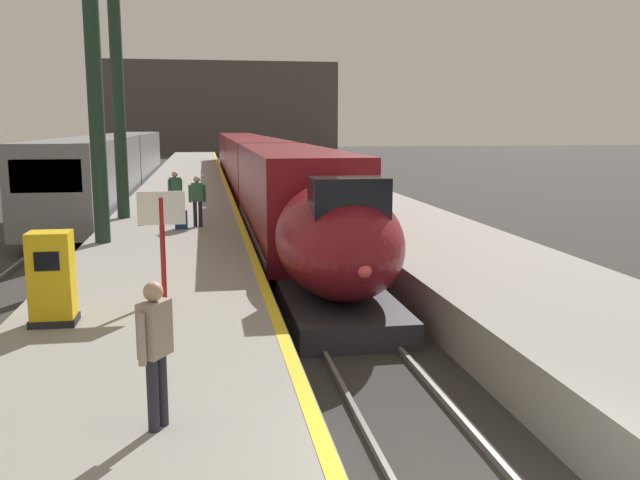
% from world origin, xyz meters
% --- Properties ---
extents(platform_left, '(4.80, 110.00, 1.05)m').
position_xyz_m(platform_left, '(-4.05, 24.75, 0.53)').
color(platform_left, gray).
rests_on(platform_left, ground).
extents(platform_right, '(4.80, 110.00, 1.05)m').
position_xyz_m(platform_right, '(4.05, 24.75, 0.53)').
color(platform_right, gray).
rests_on(platform_right, ground).
extents(platform_left_safety_stripe, '(0.20, 107.80, 0.01)m').
position_xyz_m(platform_left_safety_stripe, '(-1.77, 24.75, 1.05)').
color(platform_left_safety_stripe, yellow).
rests_on(platform_left_safety_stripe, platform_left).
extents(rail_main_left, '(0.08, 110.00, 0.12)m').
position_xyz_m(rail_main_left, '(-0.75, 27.50, 0.06)').
color(rail_main_left, slate).
rests_on(rail_main_left, ground).
extents(rail_main_right, '(0.08, 110.00, 0.12)m').
position_xyz_m(rail_main_right, '(0.75, 27.50, 0.06)').
color(rail_main_right, slate).
rests_on(rail_main_right, ground).
extents(rail_secondary_left, '(0.08, 110.00, 0.12)m').
position_xyz_m(rail_secondary_left, '(-8.85, 27.50, 0.06)').
color(rail_secondary_left, slate).
rests_on(rail_secondary_left, ground).
extents(rail_secondary_right, '(0.08, 110.00, 0.12)m').
position_xyz_m(rail_secondary_right, '(-7.35, 27.50, 0.06)').
color(rail_secondary_right, slate).
rests_on(rail_secondary_right, ground).
extents(highspeed_train_main, '(2.92, 55.75, 3.60)m').
position_xyz_m(highspeed_train_main, '(0.00, 33.36, 1.96)').
color(highspeed_train_main, maroon).
rests_on(highspeed_train_main, ground).
extents(regional_train_adjacent, '(2.85, 36.60, 3.80)m').
position_xyz_m(regional_train_adjacent, '(-8.10, 35.65, 2.13)').
color(regional_train_adjacent, gray).
rests_on(regional_train_adjacent, ground).
extents(station_column_mid, '(4.00, 0.68, 8.62)m').
position_xyz_m(station_column_mid, '(-5.90, 14.15, 6.27)').
color(station_column_mid, '#1E3828').
rests_on(station_column_mid, platform_left).
extents(station_column_far, '(4.00, 0.68, 9.04)m').
position_xyz_m(station_column_far, '(-5.90, 19.48, 6.50)').
color(station_column_far, '#1E3828').
rests_on(station_column_far, platform_left).
extents(passenger_near_edge, '(0.57, 0.23, 1.69)m').
position_xyz_m(passenger_near_edge, '(-3.21, 16.83, 2.04)').
color(passenger_near_edge, '#23232D').
rests_on(passenger_near_edge, platform_left).
extents(passenger_mid_platform, '(0.39, 0.50, 1.69)m').
position_xyz_m(passenger_mid_platform, '(-3.53, 1.32, 2.04)').
color(passenger_mid_platform, '#23232D').
rests_on(passenger_mid_platform, platform_left).
extents(passenger_far_waiting, '(0.51, 0.37, 1.69)m').
position_xyz_m(passenger_far_waiting, '(-4.02, 19.29, 2.04)').
color(passenger_far_waiting, '#23232D').
rests_on(passenger_far_waiting, platform_left).
extents(rolling_suitcase, '(0.40, 0.22, 0.98)m').
position_xyz_m(rolling_suitcase, '(-3.74, 16.38, 1.35)').
color(rolling_suitcase, navy).
rests_on(rolling_suitcase, platform_left).
extents(ticket_machine_yellow, '(0.76, 0.62, 1.60)m').
position_xyz_m(ticket_machine_yellow, '(-5.55, 5.78, 1.79)').
color(ticket_machine_yellow, yellow).
rests_on(ticket_machine_yellow, platform_left).
extents(departure_info_board, '(0.90, 0.10, 2.12)m').
position_xyz_m(departure_info_board, '(-3.78, 7.15, 2.56)').
color(departure_info_board, maroon).
rests_on(departure_info_board, platform_left).
extents(terminus_back_wall, '(36.00, 2.00, 14.00)m').
position_xyz_m(terminus_back_wall, '(0.00, 102.00, 7.00)').
color(terminus_back_wall, '#4C4742').
rests_on(terminus_back_wall, ground).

